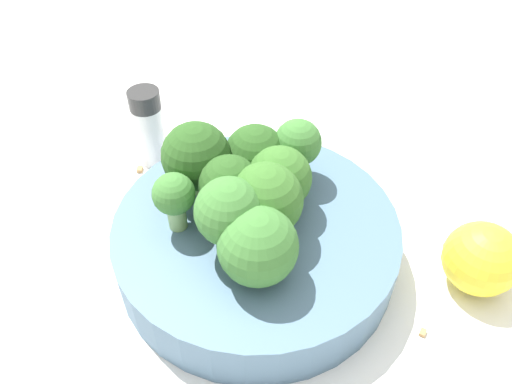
# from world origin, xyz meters

# --- Properties ---
(ground_plane) EXTENTS (3.00, 3.00, 0.00)m
(ground_plane) POSITION_xyz_m (0.00, 0.00, 0.00)
(ground_plane) COLOR white
(bowl) EXTENTS (0.23, 0.23, 0.04)m
(bowl) POSITION_xyz_m (0.00, 0.00, 0.02)
(bowl) COLOR slate
(bowl) RESTS_ON ground_plane
(broccoli_floret_0) EXTENTS (0.05, 0.05, 0.06)m
(broccoli_floret_0) POSITION_xyz_m (0.00, -0.02, 0.08)
(broccoli_floret_0) COLOR #84AD66
(broccoli_floret_0) RESTS_ON bowl
(broccoli_floret_1) EXTENTS (0.06, 0.06, 0.07)m
(broccoli_floret_1) POSITION_xyz_m (-0.02, -0.06, 0.08)
(broccoli_floret_1) COLOR #84AD66
(broccoli_floret_1) RESTS_ON bowl
(broccoli_floret_2) EXTENTS (0.04, 0.04, 0.06)m
(broccoli_floret_2) POSITION_xyz_m (-0.06, 0.02, 0.08)
(broccoli_floret_2) COLOR #8EB770
(broccoli_floret_2) RESTS_ON bowl
(broccoli_floret_3) EXTENTS (0.06, 0.06, 0.06)m
(broccoli_floret_3) POSITION_xyz_m (0.01, 0.01, 0.08)
(broccoli_floret_3) COLOR #7A9E5B
(broccoli_floret_3) RESTS_ON bowl
(broccoli_floret_4) EXTENTS (0.05, 0.05, 0.05)m
(broccoli_floret_4) POSITION_xyz_m (-0.05, -0.01, 0.07)
(broccoli_floret_4) COLOR #7A9E5B
(broccoli_floret_4) RESTS_ON bowl
(broccoli_floret_5) EXTENTS (0.05, 0.05, 0.06)m
(broccoli_floret_5) POSITION_xyz_m (-0.02, 0.01, 0.07)
(broccoli_floret_5) COLOR #7A9E5B
(broccoli_floret_5) RESTS_ON bowl
(broccoli_floret_6) EXTENTS (0.06, 0.06, 0.06)m
(broccoli_floret_6) POSITION_xyz_m (0.05, 0.01, 0.07)
(broccoli_floret_6) COLOR #7A9E5B
(broccoli_floret_6) RESTS_ON bowl
(broccoli_floret_7) EXTENTS (0.03, 0.03, 0.05)m
(broccoli_floret_7) POSITION_xyz_m (0.02, -0.06, 0.08)
(broccoli_floret_7) COLOR #8EB770
(broccoli_floret_7) RESTS_ON bowl
(broccoli_floret_8) EXTENTS (0.05, 0.05, 0.07)m
(broccoli_floret_8) POSITION_xyz_m (0.03, -0.01, 0.08)
(broccoli_floret_8) COLOR #7A9E5B
(broccoli_floret_8) RESTS_ON bowl
(pepper_shaker) EXTENTS (0.03, 0.03, 0.08)m
(pepper_shaker) POSITION_xyz_m (-0.10, -0.14, 0.04)
(pepper_shaker) COLOR silver
(pepper_shaker) RESTS_ON ground_plane
(lemon_wedge) EXTENTS (0.06, 0.06, 0.06)m
(lemon_wedge) POSITION_xyz_m (-0.02, 0.18, 0.03)
(lemon_wedge) COLOR yellow
(lemon_wedge) RESTS_ON ground_plane
(almond_crumb_0) EXTENTS (0.01, 0.01, 0.01)m
(almond_crumb_0) POSITION_xyz_m (-0.08, -0.14, 0.00)
(almond_crumb_0) COLOR #AD7F4C
(almond_crumb_0) RESTS_ON ground_plane
(almond_crumb_1) EXTENTS (0.01, 0.01, 0.01)m
(almond_crumb_1) POSITION_xyz_m (0.04, 0.14, 0.00)
(almond_crumb_1) COLOR #AD7F4C
(almond_crumb_1) RESTS_ON ground_plane
(almond_crumb_2) EXTENTS (0.01, 0.01, 0.01)m
(almond_crumb_2) POSITION_xyz_m (-0.15, -0.10, 0.00)
(almond_crumb_2) COLOR olive
(almond_crumb_2) RESTS_ON ground_plane
(almond_crumb_3) EXTENTS (0.01, 0.01, 0.01)m
(almond_crumb_3) POSITION_xyz_m (-0.15, -0.10, 0.00)
(almond_crumb_3) COLOR #AD7F4C
(almond_crumb_3) RESTS_ON ground_plane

